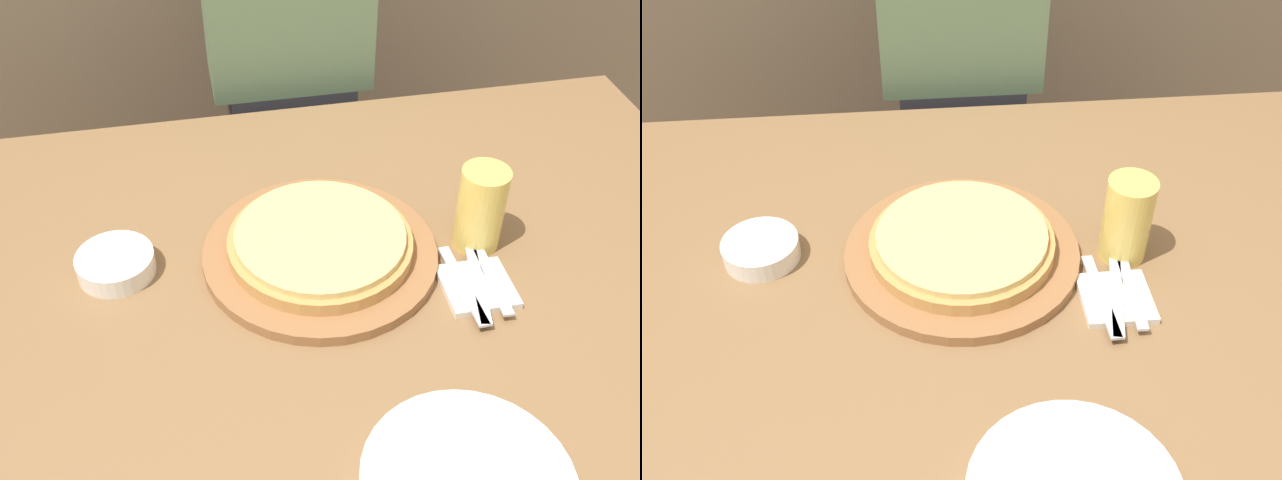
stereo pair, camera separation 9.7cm
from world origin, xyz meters
TOP-DOWN VIEW (x-y plane):
  - dining_table at (0.00, 0.00)m, footprint 1.48×1.08m
  - pizza_on_board at (-0.02, 0.06)m, footprint 0.39×0.39m
  - beer_glass at (0.25, 0.05)m, footprint 0.08×0.08m
  - side_bowl at (-0.35, 0.10)m, footprint 0.13×0.13m
  - napkin_stack at (0.21, -0.06)m, footprint 0.11×0.11m
  - fork at (0.19, -0.06)m, footprint 0.02×0.18m
  - dinner_knife at (0.21, -0.06)m, footprint 0.05×0.18m
  - spoon at (0.24, -0.06)m, footprint 0.02×0.15m
  - diner_person at (0.03, 0.72)m, footprint 0.36×0.20m

SIDE VIEW (x-z plane):
  - dining_table at x=0.00m, z-range 0.00..0.76m
  - diner_person at x=0.03m, z-range -0.01..1.35m
  - napkin_stack at x=0.21m, z-range 0.76..0.78m
  - fork at x=0.19m, z-range 0.78..0.78m
  - dinner_knife at x=0.21m, z-range 0.78..0.78m
  - spoon at x=0.24m, z-range 0.78..0.78m
  - side_bowl at x=-0.35m, z-range 0.76..0.80m
  - pizza_on_board at x=-0.02m, z-range 0.76..0.82m
  - beer_glass at x=0.25m, z-range 0.77..0.92m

